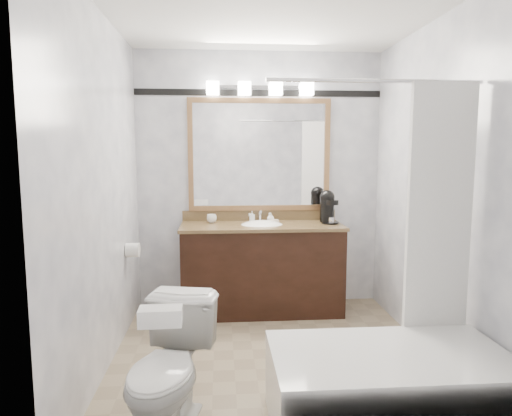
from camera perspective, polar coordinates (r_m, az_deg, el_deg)
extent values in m
cube|color=gray|center=(3.60, 2.25, -18.32)|extent=(2.40, 2.60, 0.01)
cube|color=white|center=(3.38, 2.48, 23.69)|extent=(2.40, 2.60, 0.01)
cube|color=white|center=(4.55, 0.41, 3.50)|extent=(2.40, 0.01, 2.50)
cube|color=white|center=(1.98, 6.86, -1.40)|extent=(2.40, 0.01, 2.50)
cube|color=white|center=(3.34, -18.66, 1.77)|extent=(0.01, 2.60, 2.50)
cube|color=white|center=(3.61, 21.76, 2.01)|extent=(0.01, 2.60, 2.50)
cube|color=black|center=(4.40, 0.72, -7.72)|extent=(1.50, 0.55, 0.82)
cube|color=#9A7949|center=(4.31, 0.73, -2.26)|extent=(1.53, 0.58, 0.03)
cube|color=#9A7949|center=(4.57, 0.43, -0.90)|extent=(1.53, 0.03, 0.10)
ellipsoid|color=white|center=(4.32, 0.73, -2.45)|extent=(0.44, 0.34, 0.14)
cube|color=#9A6E45|center=(4.54, 0.45, 13.28)|extent=(1.40, 0.04, 0.05)
cube|color=#9A6E45|center=(4.55, 0.43, 0.03)|extent=(1.40, 0.04, 0.05)
cube|color=#9A6E45|center=(4.51, -8.19, 6.57)|extent=(0.05, 0.04, 1.00)
cube|color=#9A6E45|center=(4.63, 8.86, 6.57)|extent=(0.05, 0.04, 1.00)
cube|color=white|center=(4.52, 0.43, 6.65)|extent=(1.30, 0.01, 1.00)
cube|color=silver|center=(4.55, 0.46, 14.86)|extent=(0.90, 0.05, 0.03)
cube|color=white|center=(4.48, -5.42, 14.69)|extent=(0.12, 0.12, 0.12)
cube|color=white|center=(4.49, -1.46, 14.71)|extent=(0.12, 0.12, 0.12)
cube|color=white|center=(4.51, 2.48, 14.66)|extent=(0.12, 0.12, 0.12)
cube|color=white|center=(4.56, 6.35, 14.55)|extent=(0.12, 0.12, 0.12)
cube|color=black|center=(4.57, 0.43, 14.20)|extent=(2.40, 0.01, 0.06)
cube|color=white|center=(2.81, 16.29, -21.13)|extent=(1.30, 0.72, 0.45)
cylinder|color=silver|center=(2.86, 14.77, 15.12)|extent=(1.30, 0.02, 0.02)
cube|color=white|center=(3.01, 21.93, -0.36)|extent=(0.40, 0.04, 1.55)
cylinder|color=white|center=(4.05, -15.15, -5.09)|extent=(0.11, 0.12, 0.12)
imported|color=white|center=(2.65, -10.86, -19.38)|extent=(0.55, 0.78, 0.72)
cube|color=white|center=(2.26, -11.84, -13.11)|extent=(0.21, 0.12, 0.08)
cylinder|color=black|center=(4.41, 9.24, -1.82)|extent=(0.16, 0.16, 0.02)
cylinder|color=black|center=(4.44, 8.87, -0.21)|extent=(0.14, 0.14, 0.24)
sphere|color=black|center=(4.42, 8.89, 1.31)|extent=(0.14, 0.14, 0.14)
cube|color=black|center=(4.37, 9.44, 0.69)|extent=(0.12, 0.12, 0.05)
cylinder|color=silver|center=(4.39, 9.39, -1.50)|extent=(0.05, 0.05, 0.05)
imported|color=white|center=(4.42, -5.55, -1.37)|extent=(0.11, 0.11, 0.07)
imported|color=white|center=(4.46, -5.58, -1.29)|extent=(0.10, 0.10, 0.08)
imported|color=white|center=(4.44, -0.50, -1.07)|extent=(0.05, 0.05, 0.11)
imported|color=white|center=(4.47, 1.82, -1.16)|extent=(0.09, 0.09, 0.09)
cube|color=beige|center=(4.44, 2.28, -1.63)|extent=(0.09, 0.06, 0.03)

